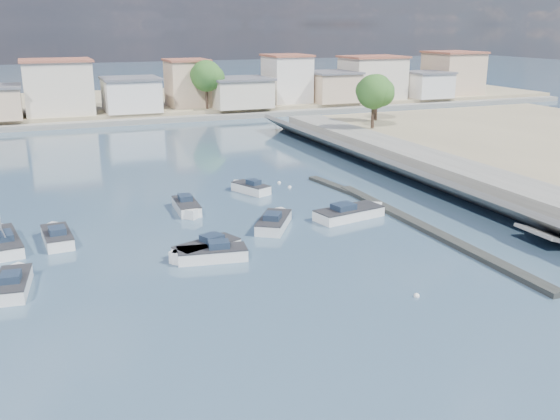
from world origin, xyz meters
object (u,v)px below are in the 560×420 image
at_px(motorboat_g, 187,208).
at_px(motorboat_h, 352,213).
at_px(motorboat_e, 57,237).
at_px(motorboat_b, 274,222).
at_px(sailboat, 2,241).
at_px(motorboat_c, 208,255).
at_px(motorboat_f, 249,188).
at_px(motorboat_d, 204,250).
at_px(motorboat_a, 14,283).

bearing_deg(motorboat_g, motorboat_h, -28.68).
bearing_deg(motorboat_e, motorboat_b, -9.30).
bearing_deg(sailboat, motorboat_c, -32.20).
relative_size(motorboat_b, motorboat_e, 0.99).
height_order(motorboat_c, motorboat_f, same).
xyz_separation_m(motorboat_d, sailboat, (-12.55, 6.89, 0.03)).
height_order(motorboat_c, motorboat_g, same).
bearing_deg(sailboat, motorboat_e, -5.65).
relative_size(motorboat_a, motorboat_h, 0.78).
xyz_separation_m(motorboat_h, sailboat, (-25.79, 3.09, 0.03)).
bearing_deg(motorboat_f, motorboat_c, -118.13).
bearing_deg(motorboat_e, motorboat_a, -109.65).
relative_size(motorboat_c, sailboat, 0.57).
bearing_deg(motorboat_d, motorboat_b, 30.87).
distance_m(motorboat_b, motorboat_f, 10.50).
relative_size(motorboat_e, motorboat_g, 1.02).
bearing_deg(motorboat_c, motorboat_a, -178.60).
xyz_separation_m(motorboat_e, sailboat, (-3.59, 0.35, 0.03)).
bearing_deg(motorboat_g, motorboat_d, -97.71).
height_order(motorboat_a, motorboat_g, same).
bearing_deg(motorboat_h, motorboat_e, 172.98).
height_order(motorboat_f, motorboat_h, same).
xyz_separation_m(motorboat_b, motorboat_f, (1.60, 10.37, 0.00)).
bearing_deg(motorboat_f, sailboat, -160.27).
distance_m(motorboat_a, motorboat_f, 25.42).
bearing_deg(sailboat, motorboat_a, -84.54).
distance_m(motorboat_a, motorboat_b, 19.16).
distance_m(motorboat_b, motorboat_g, 8.21).
xyz_separation_m(motorboat_c, motorboat_e, (-8.99, 7.57, -0.00)).
bearing_deg(sailboat, motorboat_b, -8.62).
distance_m(motorboat_c, motorboat_g, 11.39).
height_order(motorboat_e, sailboat, sailboat).
bearing_deg(motorboat_e, motorboat_f, 24.42).
height_order(motorboat_d, motorboat_e, same).
relative_size(motorboat_g, sailboat, 0.55).
bearing_deg(motorboat_c, motorboat_b, 37.10).
relative_size(motorboat_d, motorboat_g, 1.01).
distance_m(motorboat_d, motorboat_e, 11.09).
height_order(motorboat_a, motorboat_f, same).
distance_m(motorboat_a, motorboat_g, 17.54).
relative_size(motorboat_e, motorboat_f, 1.19).
xyz_separation_m(motorboat_g, motorboat_h, (11.84, -6.48, -0.00)).
bearing_deg(motorboat_a, motorboat_c, 1.40).
relative_size(motorboat_b, motorboat_d, 1.00).
bearing_deg(motorboat_b, sailboat, 171.38).
relative_size(motorboat_d, sailboat, 0.56).
height_order(motorboat_b, motorboat_e, same).
distance_m(motorboat_f, sailboat, 22.10).
bearing_deg(motorboat_b, motorboat_g, 129.84).
bearing_deg(motorboat_g, motorboat_c, -96.88).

